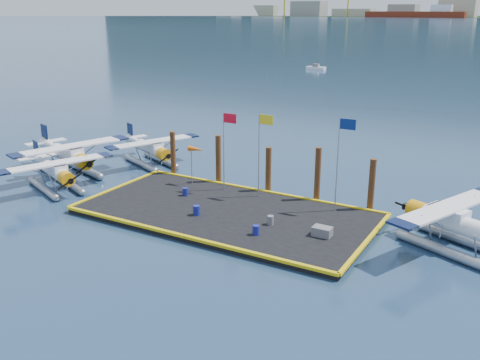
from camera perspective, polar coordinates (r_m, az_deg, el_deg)
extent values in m
plane|color=navy|center=(37.22, -1.48, -3.88)|extent=(4000.00, 4000.00, 0.00)
cube|color=black|center=(37.14, -1.48, -3.60)|extent=(20.00, 10.00, 0.40)
cube|color=#5B1A0D|center=(911.32, 18.08, 16.41)|extent=(150.00, 22.00, 10.00)
cube|color=white|center=(903.42, 20.71, 16.72)|extent=(30.00, 16.00, 12.00)
cylinder|color=gold|center=(1023.05, 4.76, 18.26)|extent=(2.40, 2.40, 44.00)
cylinder|color=gold|center=(977.70, 11.46, 18.01)|extent=(2.40, 2.40, 44.00)
cone|color=black|center=(1573.21, 17.08, 16.61)|extent=(1400.00, 1400.00, 520.00)
cylinder|color=gray|center=(45.41, -17.84, -0.33)|extent=(5.55, 2.70, 0.56)
cylinder|color=gray|center=(44.81, -20.27, -0.82)|extent=(5.55, 2.70, 0.56)
cylinder|color=white|center=(44.57, -19.13, 0.90)|extent=(4.39, 2.58, 1.02)
cube|color=white|center=(43.97, -18.93, 1.14)|extent=(2.28, 1.72, 0.84)
cube|color=black|center=(43.67, -18.83, 1.29)|extent=(1.57, 1.40, 0.51)
cylinder|color=orange|center=(42.37, -18.03, 0.15)|extent=(1.27, 1.35, 1.08)
cube|color=black|center=(41.66, -17.65, -0.11)|extent=(0.83, 1.94, 1.04)
cube|color=white|center=(43.85, -18.99, 1.72)|extent=(4.46, 8.28, 0.11)
cube|color=#0B1538|center=(45.22, -14.23, 2.62)|extent=(1.61, 1.30, 0.12)
cube|color=#0B1538|center=(42.81, -24.00, 0.75)|extent=(1.61, 1.30, 0.12)
cube|color=#0B1538|center=(48.31, -20.92, 3.00)|extent=(0.99, 0.49, 1.58)
cube|color=white|center=(48.37, -20.81, 2.29)|extent=(1.97, 3.24, 0.09)
cylinder|color=gray|center=(49.15, -16.48, 1.21)|extent=(6.53, 2.75, 0.65)
cylinder|color=gray|center=(48.27, -19.00, 0.67)|extent=(6.53, 2.75, 0.65)
cylinder|color=white|center=(48.12, -17.78, 2.54)|extent=(5.12, 2.72, 1.18)
cube|color=white|center=(47.46, -17.50, 2.83)|extent=(2.62, 1.88, 0.97)
cube|color=black|center=(47.12, -17.36, 3.01)|extent=(1.79, 1.55, 0.59)
cylinder|color=orange|center=(45.65, -16.33, 1.87)|extent=(1.42, 1.53, 1.25)
cube|color=black|center=(44.85, -15.82, 1.64)|extent=(0.83, 2.29, 1.21)
cube|color=white|center=(47.33, -17.56, 3.46)|extent=(4.63, 9.69, 0.13)
cube|color=#0B1538|center=(49.30, -12.68, 4.42)|extent=(1.84, 1.43, 0.14)
cube|color=#0B1538|center=(45.74, -22.82, 2.40)|extent=(1.84, 1.43, 0.14)
cube|color=#0B1538|center=(52.37, -20.12, 4.59)|extent=(1.16, 0.50, 1.83)
cube|color=white|center=(52.42, -20.00, 3.83)|extent=(2.09, 3.78, 0.11)
cylinder|color=gray|center=(50.52, -8.47, 2.16)|extent=(5.51, 2.85, 0.56)
cylinder|color=gray|center=(49.64, -10.56, 1.77)|extent=(5.51, 2.85, 0.56)
cylinder|color=white|center=(49.59, -9.48, 3.31)|extent=(4.38, 2.69, 1.03)
cube|color=white|center=(49.02, -9.20, 3.55)|extent=(2.29, 1.77, 0.84)
cube|color=black|center=(48.74, -9.06, 3.70)|extent=(1.59, 1.42, 0.51)
cylinder|color=orange|center=(47.50, -8.14, 2.74)|extent=(1.29, 1.37, 1.08)
cube|color=black|center=(46.83, -7.68, 2.54)|extent=(0.89, 1.92, 1.05)
cube|color=white|center=(48.91, -9.23, 4.08)|extent=(4.67, 8.24, 0.11)
cube|color=#0B1538|center=(50.80, -5.20, 4.75)|extent=(1.62, 1.33, 0.12)
cube|color=#0B1538|center=(47.29, -13.54, 3.34)|extent=(1.62, 1.33, 0.12)
cube|color=#0B1538|center=(53.16, -11.65, 5.10)|extent=(0.98, 0.52, 1.58)
cube|color=white|center=(53.21, -11.56, 4.45)|extent=(2.05, 3.24, 0.09)
cylinder|color=gray|center=(33.49, 21.12, -7.14)|extent=(6.17, 3.08, 0.62)
cylinder|color=gray|center=(35.33, 23.12, -6.08)|extent=(6.17, 3.08, 0.62)
cylinder|color=white|center=(33.98, 22.13, -4.34)|extent=(4.89, 2.93, 1.14)
cube|color=white|center=(34.14, 21.31, -3.48)|extent=(2.55, 1.94, 0.93)
cube|color=black|center=(34.22, 20.91, -3.01)|extent=(1.76, 1.57, 0.57)
cylinder|color=orange|center=(35.29, 18.41, -3.10)|extent=(1.42, 1.51, 1.20)
cube|color=black|center=(35.75, 17.26, -2.72)|extent=(0.96, 2.15, 1.17)
cube|color=white|center=(33.96, 21.41, -2.66)|extent=(5.07, 9.21, 0.12)
cube|color=#0B1538|center=(30.43, 16.93, -4.53)|extent=(1.80, 1.47, 0.13)
cylinder|color=navy|center=(40.16, -5.85, -1.25)|extent=(0.42, 0.42, 0.60)
cylinder|color=navy|center=(33.18, 1.72, -5.36)|extent=(0.44, 0.44, 0.62)
cylinder|color=slate|center=(34.73, 3.27, -4.30)|extent=(0.43, 0.43, 0.60)
cylinder|color=navy|center=(36.34, -4.65, -3.24)|extent=(0.48, 0.48, 0.68)
cube|color=slate|center=(33.39, 8.76, -5.44)|extent=(1.17, 0.78, 0.58)
cylinder|color=#95979D|center=(40.47, -1.75, 2.98)|extent=(0.08, 0.08, 6.00)
cube|color=red|center=(39.59, -1.10, 6.59)|extent=(1.10, 0.03, 0.70)
cylinder|color=#95979D|center=(39.01, 2.01, 2.56)|extent=(0.08, 0.08, 6.20)
cube|color=yellow|center=(38.13, 2.79, 6.44)|extent=(1.10, 0.03, 0.70)
cylinder|color=#95979D|center=(36.66, 10.33, 1.52)|extent=(0.08, 0.08, 6.50)
cube|color=navy|center=(35.79, 11.42, 5.85)|extent=(1.10, 0.03, 0.70)
cylinder|color=#95979D|center=(42.47, -5.18, 1.54)|extent=(0.07, 0.07, 3.00)
cone|color=#DB590C|center=(41.82, -4.67, 3.28)|extent=(1.40, 0.44, 0.44)
cylinder|color=#402712|center=(45.39, -7.14, 2.67)|extent=(0.44, 0.44, 4.00)
cylinder|color=#402712|center=(42.89, -2.32, 2.04)|extent=(0.44, 0.44, 4.20)
cylinder|color=#402712|center=(40.82, 3.04, 0.91)|extent=(0.44, 0.44, 3.80)
cylinder|color=#402712|center=(39.19, 8.27, 0.40)|extent=(0.44, 0.44, 4.30)
cylinder|color=#402712|center=(38.04, 13.85, -0.72)|extent=(0.44, 0.44, 4.00)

